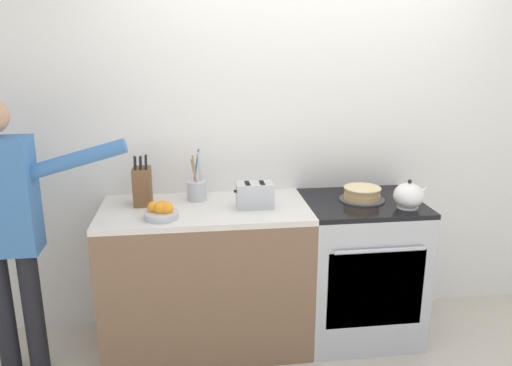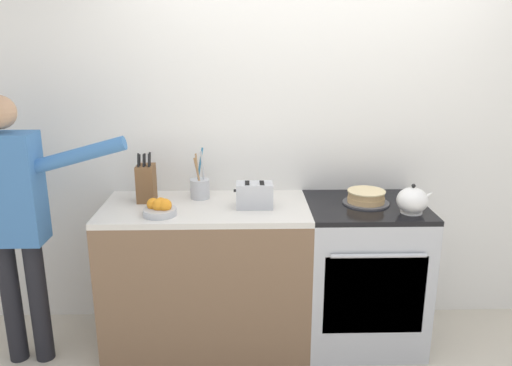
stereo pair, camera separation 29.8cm
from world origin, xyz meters
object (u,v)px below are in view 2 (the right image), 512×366
at_px(layer_cake, 366,197).
at_px(knife_block, 146,183).
at_px(utensil_crock, 200,188).
at_px(tea_kettle, 413,201).
at_px(person_baker, 14,211).
at_px(stove_range, 362,273).
at_px(toaster, 255,195).
at_px(fruit_bowl, 160,207).

distance_m(layer_cake, knife_block, 1.37).
xyz_separation_m(layer_cake, utensil_crock, (-1.04, 0.14, 0.03)).
xyz_separation_m(tea_kettle, person_baker, (-2.29, -0.02, -0.03)).
bearing_deg(utensil_crock, person_baker, -161.59).
bearing_deg(knife_block, tea_kettle, -9.55).
bearing_deg(knife_block, stove_range, -4.42).
height_order(layer_cake, tea_kettle, tea_kettle).
relative_size(tea_kettle, knife_block, 0.70).
distance_m(tea_kettle, person_baker, 2.29).
height_order(utensil_crock, person_baker, person_baker).
distance_m(stove_range, person_baker, 2.13).
height_order(layer_cake, knife_block, knife_block).
bearing_deg(stove_range, toaster, -176.92).
height_order(tea_kettle, utensil_crock, utensil_crock).
relative_size(utensil_crock, fruit_bowl, 1.68).
xyz_separation_m(fruit_bowl, toaster, (0.55, 0.12, 0.03)).
xyz_separation_m(stove_range, tea_kettle, (0.23, -0.16, 0.54)).
height_order(knife_block, toaster, knife_block).
distance_m(knife_block, person_baker, 0.76).
bearing_deg(knife_block, utensil_crock, 8.50).
xyz_separation_m(stove_range, utensil_crock, (-1.04, 0.15, 0.53)).
relative_size(knife_block, fruit_bowl, 1.62).
bearing_deg(toaster, utensil_crock, 150.88).
relative_size(layer_cake, tea_kettle, 1.30).
bearing_deg(toaster, layer_cake, 4.56).
bearing_deg(fruit_bowl, layer_cake, 8.24).
distance_m(stove_range, fruit_bowl, 1.35).
height_order(stove_range, toaster, toaster).
bearing_deg(layer_cake, stove_range, -88.77).
distance_m(stove_range, layer_cake, 0.50).
bearing_deg(tea_kettle, person_baker, -179.38).
height_order(layer_cake, person_baker, person_baker).
bearing_deg(knife_block, fruit_bowl, -65.07).
xyz_separation_m(stove_range, fruit_bowl, (-1.24, -0.16, 0.51)).
bearing_deg(tea_kettle, stove_range, 144.38).
distance_m(stove_range, toaster, 0.88).
bearing_deg(person_baker, stove_range, 11.84).
distance_m(fruit_bowl, person_baker, 0.82).
bearing_deg(fruit_bowl, stove_range, 7.42).
bearing_deg(person_baker, utensil_crock, 25.06).
xyz_separation_m(toaster, person_baker, (-1.37, -0.15, -0.04)).
bearing_deg(fruit_bowl, person_baker, -178.23).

